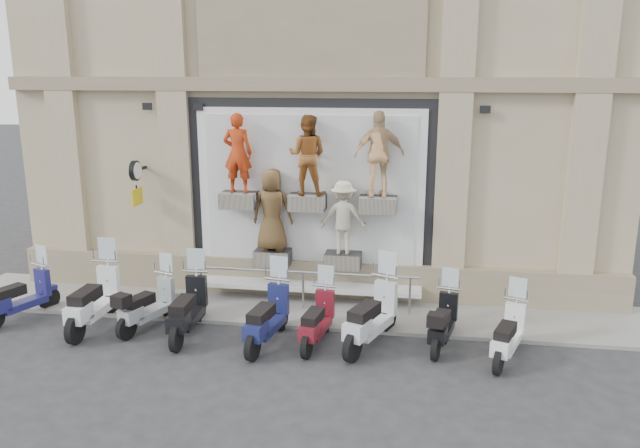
{
  "coord_description": "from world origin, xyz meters",
  "views": [
    {
      "loc": [
        2.35,
        -10.59,
        5.15
      ],
      "look_at": [
        0.39,
        1.9,
        2.01
      ],
      "focal_mm": 35.0,
      "sensor_mm": 36.0,
      "label": 1
    }
  ],
  "objects_px": {
    "scooter_a": "(19,286)",
    "scooter_f": "(317,310)",
    "scooter_c": "(148,295)",
    "scooter_h": "(444,312)",
    "scooter_i": "(509,324)",
    "scooter_g": "(372,304)",
    "guard_rail": "(303,291)",
    "scooter_e": "(267,306)",
    "scooter_b": "(93,288)",
    "clock_sign_bracket": "(136,177)",
    "scooter_d": "(187,297)"
  },
  "relations": [
    {
      "from": "clock_sign_bracket",
      "to": "scooter_h",
      "type": "height_order",
      "value": "clock_sign_bracket"
    },
    {
      "from": "scooter_d",
      "to": "scooter_g",
      "type": "distance_m",
      "value": 3.62
    },
    {
      "from": "scooter_b",
      "to": "scooter_f",
      "type": "height_order",
      "value": "scooter_b"
    },
    {
      "from": "scooter_a",
      "to": "scooter_e",
      "type": "height_order",
      "value": "scooter_e"
    },
    {
      "from": "clock_sign_bracket",
      "to": "scooter_a",
      "type": "relative_size",
      "value": 0.56
    },
    {
      "from": "scooter_f",
      "to": "scooter_b",
      "type": "bearing_deg",
      "value": -172.64
    },
    {
      "from": "scooter_h",
      "to": "scooter_c",
      "type": "bearing_deg",
      "value": -166.84
    },
    {
      "from": "scooter_i",
      "to": "scooter_g",
      "type": "bearing_deg",
      "value": -164.96
    },
    {
      "from": "scooter_f",
      "to": "scooter_g",
      "type": "height_order",
      "value": "scooter_g"
    },
    {
      "from": "scooter_g",
      "to": "scooter_f",
      "type": "bearing_deg",
      "value": -153.99
    },
    {
      "from": "scooter_g",
      "to": "scooter_i",
      "type": "bearing_deg",
      "value": 16.48
    },
    {
      "from": "scooter_c",
      "to": "scooter_b",
      "type": "bearing_deg",
      "value": -152.62
    },
    {
      "from": "scooter_d",
      "to": "scooter_b",
      "type": "bearing_deg",
      "value": 175.51
    },
    {
      "from": "scooter_a",
      "to": "scooter_f",
      "type": "distance_m",
      "value": 6.38
    },
    {
      "from": "clock_sign_bracket",
      "to": "scooter_d",
      "type": "relative_size",
      "value": 0.51
    },
    {
      "from": "scooter_b",
      "to": "scooter_h",
      "type": "xyz_separation_m",
      "value": [
        6.99,
        0.2,
        -0.16
      ]
    },
    {
      "from": "scooter_b",
      "to": "guard_rail",
      "type": "bearing_deg",
      "value": 21.05
    },
    {
      "from": "clock_sign_bracket",
      "to": "scooter_e",
      "type": "relative_size",
      "value": 0.52
    },
    {
      "from": "clock_sign_bracket",
      "to": "scooter_i",
      "type": "xyz_separation_m",
      "value": [
        7.99,
        -2.21,
        -2.1
      ]
    },
    {
      "from": "scooter_e",
      "to": "scooter_h",
      "type": "height_order",
      "value": "scooter_e"
    },
    {
      "from": "scooter_c",
      "to": "scooter_i",
      "type": "relative_size",
      "value": 1.02
    },
    {
      "from": "scooter_b",
      "to": "scooter_i",
      "type": "relative_size",
      "value": 1.22
    },
    {
      "from": "guard_rail",
      "to": "scooter_f",
      "type": "distance_m",
      "value": 1.72
    },
    {
      "from": "guard_rail",
      "to": "scooter_i",
      "type": "distance_m",
      "value": 4.45
    },
    {
      "from": "scooter_e",
      "to": "scooter_g",
      "type": "relative_size",
      "value": 0.93
    },
    {
      "from": "scooter_f",
      "to": "scooter_d",
      "type": "bearing_deg",
      "value": -171.7
    },
    {
      "from": "scooter_e",
      "to": "scooter_h",
      "type": "relative_size",
      "value": 1.13
    },
    {
      "from": "guard_rail",
      "to": "scooter_g",
      "type": "height_order",
      "value": "scooter_g"
    },
    {
      "from": "scooter_b",
      "to": "scooter_e",
      "type": "xyz_separation_m",
      "value": [
        3.67,
        -0.24,
        -0.07
      ]
    },
    {
      "from": "scooter_d",
      "to": "scooter_h",
      "type": "relative_size",
      "value": 1.15
    },
    {
      "from": "scooter_c",
      "to": "scooter_h",
      "type": "relative_size",
      "value": 1.03
    },
    {
      "from": "guard_rail",
      "to": "scooter_e",
      "type": "xyz_separation_m",
      "value": [
        -0.37,
        -1.76,
        0.33
      ]
    },
    {
      "from": "scooter_d",
      "to": "scooter_e",
      "type": "distance_m",
      "value": 1.66
    },
    {
      "from": "scooter_b",
      "to": "scooter_i",
      "type": "distance_m",
      "value": 8.14
    },
    {
      "from": "scooter_a",
      "to": "scooter_f",
      "type": "relative_size",
      "value": 1.04
    },
    {
      "from": "guard_rail",
      "to": "scooter_d",
      "type": "xyz_separation_m",
      "value": [
        -2.02,
        -1.6,
        0.34
      ]
    },
    {
      "from": "scooter_a",
      "to": "scooter_f",
      "type": "bearing_deg",
      "value": 18.87
    },
    {
      "from": "scooter_e",
      "to": "scooter_i",
      "type": "distance_m",
      "value": 4.46
    },
    {
      "from": "scooter_b",
      "to": "scooter_h",
      "type": "height_order",
      "value": "scooter_b"
    },
    {
      "from": "scooter_a",
      "to": "scooter_c",
      "type": "distance_m",
      "value": 2.86
    },
    {
      "from": "scooter_c",
      "to": "scooter_d",
      "type": "bearing_deg",
      "value": 4.67
    },
    {
      "from": "scooter_c",
      "to": "scooter_g",
      "type": "height_order",
      "value": "scooter_g"
    },
    {
      "from": "scooter_a",
      "to": "scooter_d",
      "type": "relative_size",
      "value": 0.92
    },
    {
      "from": "scooter_h",
      "to": "scooter_i",
      "type": "relative_size",
      "value": 0.99
    },
    {
      "from": "clock_sign_bracket",
      "to": "guard_rail",
      "type": "bearing_deg",
      "value": -6.84
    },
    {
      "from": "guard_rail",
      "to": "clock_sign_bracket",
      "type": "height_order",
      "value": "clock_sign_bracket"
    },
    {
      "from": "scooter_a",
      "to": "scooter_c",
      "type": "relative_size",
      "value": 1.02
    },
    {
      "from": "scooter_a",
      "to": "scooter_g",
      "type": "distance_m",
      "value": 7.41
    },
    {
      "from": "scooter_c",
      "to": "scooter_e",
      "type": "height_order",
      "value": "scooter_e"
    },
    {
      "from": "guard_rail",
      "to": "scooter_a",
      "type": "height_order",
      "value": "scooter_a"
    }
  ]
}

